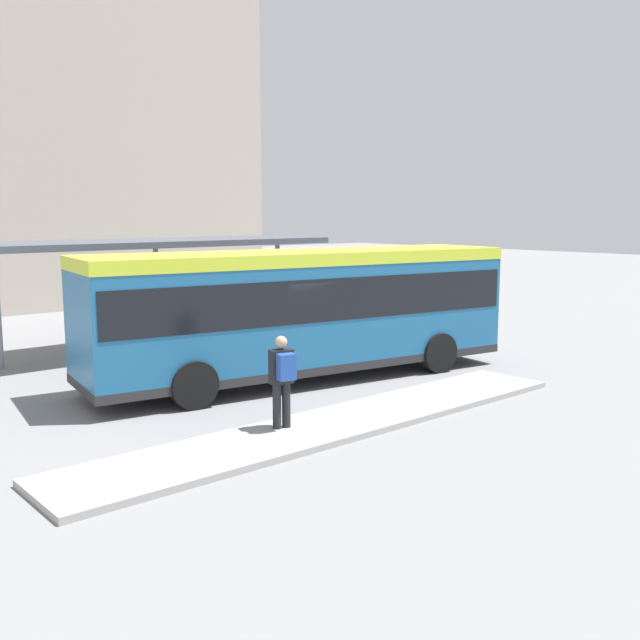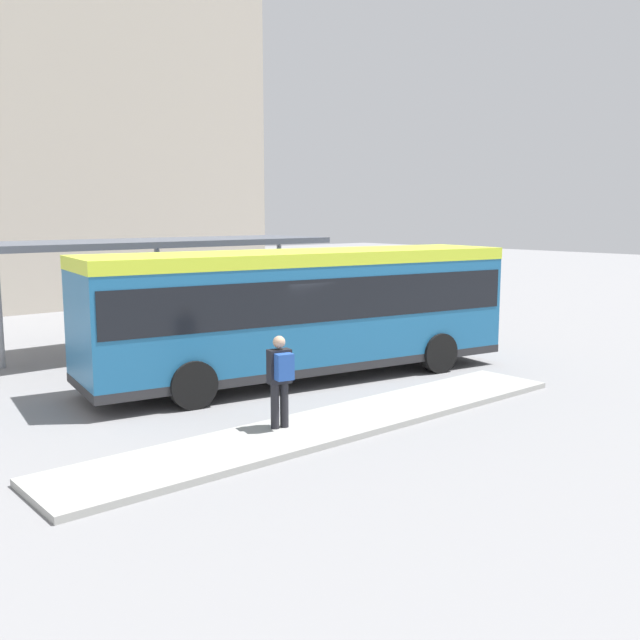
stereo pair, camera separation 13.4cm
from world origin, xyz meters
TOP-DOWN VIEW (x-y plane):
  - ground_plane at (0.00, 0.00)m, footprint 120.00×120.00m
  - curb_island at (-2.03, -3.50)m, footprint 11.52×1.80m
  - city_bus at (0.01, -0.00)m, footprint 11.01×4.19m
  - pedestrian_waiting at (-3.16, -3.21)m, footprint 0.46×0.50m
  - bicycle_orange at (8.22, 3.15)m, footprint 0.48×1.73m
  - bicycle_green at (8.19, 3.94)m, footprint 0.48×1.61m
  - bicycle_white at (8.13, 4.74)m, footprint 0.48×1.72m
  - station_shelter at (-0.66, 6.16)m, footprint 10.85×3.43m

SIDE VIEW (x-z plane):
  - ground_plane at x=0.00m, z-range 0.00..0.00m
  - curb_island at x=-2.03m, z-range 0.00..0.12m
  - bicycle_green at x=8.19m, z-range 0.00..0.70m
  - bicycle_orange at x=8.22m, z-range 0.00..0.74m
  - bicycle_white at x=8.13m, z-range 0.00..0.74m
  - pedestrian_waiting at x=-3.16m, z-range 0.25..1.97m
  - city_bus at x=0.01m, z-range 0.27..3.42m
  - station_shelter at x=-0.66m, z-range 1.49..4.77m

